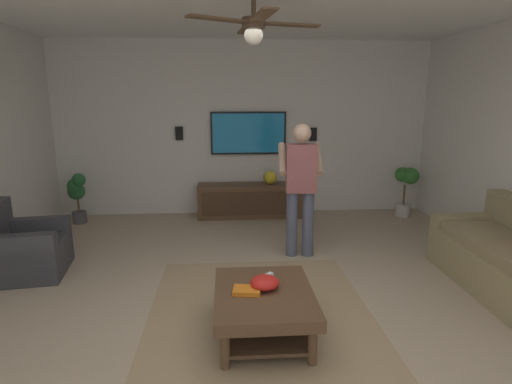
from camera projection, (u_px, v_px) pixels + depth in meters
name	position (u px, v px, depth m)	size (l,w,h in m)	color
ground_plane	(263.00, 319.00, 3.70)	(8.62, 8.62, 0.00)	tan
wall_back_tv	(244.00, 129.00, 6.92)	(0.10, 6.39, 2.86)	silver
area_rug	(262.00, 322.00, 3.63)	(2.71, 2.02, 0.01)	#9E8460
armchair	(22.00, 251.00, 4.58)	(0.90, 0.91, 0.82)	#38383D
coffee_table	(264.00, 303.00, 3.37)	(1.00, 0.80, 0.40)	#513823
media_console	(250.00, 200.00, 6.86)	(0.45, 1.70, 0.55)	#513823
tv	(248.00, 133.00, 6.85)	(0.05, 1.25, 0.70)	black
person_standing	(301.00, 182.00, 5.02)	(0.56, 0.57, 1.64)	#4C5166
potted_plant_tall	(407.00, 183.00, 6.82)	(0.33, 0.38, 0.82)	#B7B2A8
potted_plant_short	(77.00, 191.00, 6.45)	(0.36, 0.33, 0.81)	#4C4C51
bowl	(265.00, 282.00, 3.39)	(0.24, 0.24, 0.11)	red
remote_white	(266.00, 276.00, 3.61)	(0.15, 0.04, 0.02)	white
book	(247.00, 290.00, 3.32)	(0.22, 0.16, 0.04)	orange
vase_round	(270.00, 177.00, 6.79)	(0.22, 0.22, 0.22)	gold
wall_speaker_left	(313.00, 134.00, 6.95)	(0.06, 0.12, 0.22)	black
wall_speaker_right	(179.00, 133.00, 6.78)	(0.06, 0.12, 0.22)	black
ceiling_fan	(254.00, 26.00, 3.50)	(1.21, 1.16, 0.46)	#4C3828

